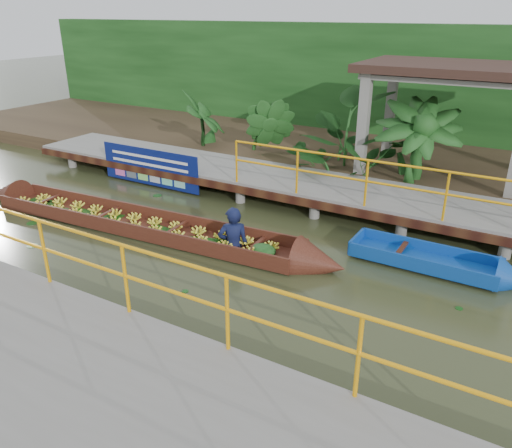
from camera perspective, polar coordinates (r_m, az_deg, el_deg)
The scene contains 10 objects.
ground at distance 9.87m, azimuth -5.13°, elevation -3.35°, with size 80.00×80.00×0.00m, color #2C3118.
land_strip at distance 16.09m, azimuth 10.42°, elevation 7.87°, with size 30.00×8.00×0.45m, color #2F2317.
far_dock at distance 12.41m, azimuth 3.97°, elevation 4.78°, with size 16.00×2.06×1.66m.
near_dock at distance 6.56m, azimuth -19.80°, elevation -17.20°, with size 18.00×2.40×1.73m.
pavilion at distance 13.72m, azimuth 21.61°, elevation 15.10°, with size 4.40×3.00×3.00m.
foliage_backdrop at distance 18.07m, azimuth 13.72°, elevation 15.04°, with size 30.00×0.80×4.00m, color #143A12.
vendor_boat at distance 10.86m, azimuth -11.76°, elevation 0.18°, with size 9.28×1.50×2.08m.
moored_blue_boat at distance 9.73m, azimuth 22.89°, elevation -4.80°, with size 3.13×0.88×0.74m.
blue_banner at distance 13.64m, azimuth -12.05°, elevation 6.40°, with size 3.18×0.04×0.99m.
tropical_plants at distance 13.14m, azimuth 16.68°, elevation 8.99°, with size 14.48×1.48×1.85m.
Camera 1 is at (5.17, -7.15, 4.42)m, focal length 35.00 mm.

